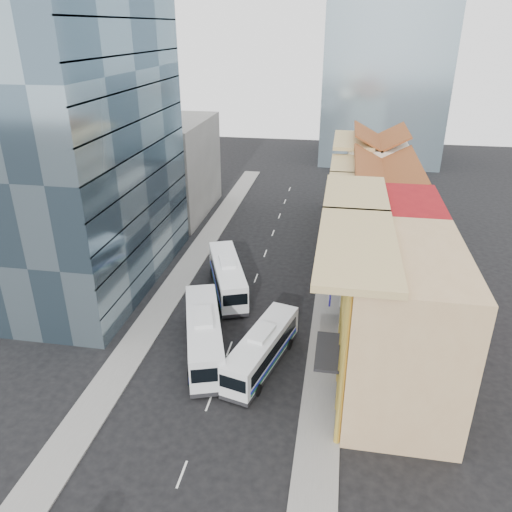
% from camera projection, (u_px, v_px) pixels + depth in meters
% --- Properties ---
extents(ground, '(200.00, 200.00, 0.00)m').
position_uv_depth(ground, '(206.00, 410.00, 37.57)').
color(ground, black).
rests_on(ground, ground).
extents(sidewalk_right, '(3.00, 90.00, 0.15)m').
position_uv_depth(sidewalk_right, '(331.00, 284.00, 55.90)').
color(sidewalk_right, slate).
rests_on(sidewalk_right, ground).
extents(sidewalk_left, '(3.00, 90.00, 0.15)m').
position_uv_depth(sidewalk_left, '(185.00, 272.00, 58.54)').
color(sidewalk_left, slate).
rests_on(sidewalk_left, ground).
extents(shophouse_tan, '(8.00, 14.00, 12.00)m').
position_uv_depth(shophouse_tan, '(401.00, 324.00, 37.35)').
color(shophouse_tan, tan).
rests_on(shophouse_tan, ground).
extents(shophouse_red, '(8.00, 10.00, 12.00)m').
position_uv_depth(shophouse_red, '(390.00, 258.00, 48.09)').
color(shophouse_red, maroon).
rests_on(shophouse_red, ground).
extents(shophouse_cream_near, '(8.00, 9.00, 10.00)m').
position_uv_depth(shophouse_cream_near, '(383.00, 231.00, 57.00)').
color(shophouse_cream_near, beige).
rests_on(shophouse_cream_near, ground).
extents(shophouse_cream_mid, '(8.00, 9.00, 10.00)m').
position_uv_depth(shophouse_cream_mid, '(379.00, 206.00, 65.05)').
color(shophouse_cream_mid, beige).
rests_on(shophouse_cream_mid, ground).
extents(shophouse_cream_far, '(8.00, 12.00, 11.00)m').
position_uv_depth(shophouse_cream_far, '(376.00, 180.00, 74.24)').
color(shophouse_cream_far, beige).
rests_on(shophouse_cream_far, ground).
extents(office_tower, '(12.00, 26.00, 30.00)m').
position_uv_depth(office_tower, '(87.00, 148.00, 50.92)').
color(office_tower, '#3E5362').
rests_on(office_tower, ground).
extents(office_block_far, '(10.00, 18.00, 14.00)m').
position_uv_depth(office_block_far, '(174.00, 168.00, 74.69)').
color(office_block_far, gray).
rests_on(office_block_far, ground).
extents(bus_left_near, '(6.59, 12.69, 3.98)m').
position_uv_depth(bus_left_near, '(204.00, 334.00, 43.32)').
color(bus_left_near, silver).
rests_on(bus_left_near, ground).
extents(bus_left_far, '(6.76, 12.17, 3.83)m').
position_uv_depth(bus_left_far, '(227.00, 276.00, 53.63)').
color(bus_left_far, white).
rests_on(bus_left_far, ground).
extents(bus_right, '(5.23, 11.18, 3.49)m').
position_uv_depth(bus_right, '(262.00, 349.00, 41.77)').
color(bus_right, silver).
rests_on(bus_right, ground).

